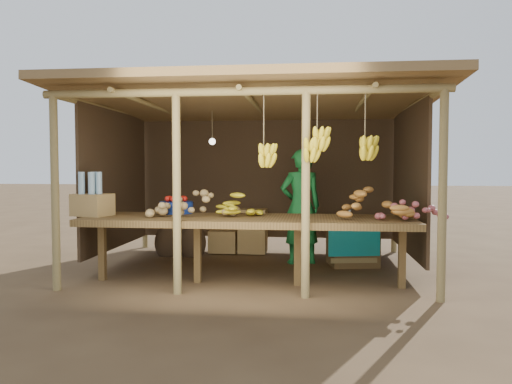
# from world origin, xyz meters

# --- Properties ---
(ground) EXTENTS (60.00, 60.00, 0.00)m
(ground) POSITION_xyz_m (0.00, 0.00, 0.00)
(ground) COLOR brown
(ground) RESTS_ON ground
(stall_structure) EXTENTS (4.70, 3.50, 2.43)m
(stall_structure) POSITION_xyz_m (0.08, 0.03, 1.92)
(stall_structure) COLOR olive
(stall_structure) RESTS_ON ground
(counter) EXTENTS (3.90, 1.05, 0.80)m
(counter) POSITION_xyz_m (0.00, -0.95, 0.74)
(counter) COLOR brown
(counter) RESTS_ON ground
(potato_heap) EXTENTS (1.07, 0.74, 0.37)m
(potato_heap) POSITION_xyz_m (-0.67, -0.89, 0.98)
(potato_heap) COLOR tan
(potato_heap) RESTS_ON counter
(sweet_potato_heap) EXTENTS (1.21, 0.94, 0.36)m
(sweet_potato_heap) POSITION_xyz_m (1.39, -1.03, 0.98)
(sweet_potato_heap) COLOR #C07E31
(sweet_potato_heap) RESTS_ON counter
(onion_heap) EXTENTS (0.90, 0.75, 0.35)m
(onion_heap) POSITION_xyz_m (1.88, -1.14, 0.98)
(onion_heap) COLOR #B05559
(onion_heap) RESTS_ON counter
(banana_pile) EXTENTS (0.70, 0.49, 0.35)m
(banana_pile) POSITION_xyz_m (-0.18, -0.85, 0.97)
(banana_pile) COLOR yellow
(banana_pile) RESTS_ON counter
(tomato_basin) EXTENTS (0.43, 0.43, 0.22)m
(tomato_basin) POSITION_xyz_m (-0.97, -0.55, 0.89)
(tomato_basin) COLOR navy
(tomato_basin) RESTS_ON counter
(bottle_box) EXTENTS (0.50, 0.44, 0.54)m
(bottle_box) POSITION_xyz_m (-1.90, -0.99, 1.01)
(bottle_box) COLOR #A07E47
(bottle_box) RESTS_ON counter
(vendor) EXTENTS (0.69, 0.56, 1.65)m
(vendor) POSITION_xyz_m (0.61, 0.39, 0.83)
(vendor) COLOR #1A7732
(vendor) RESTS_ON ground
(tarp_crate) EXTENTS (0.82, 0.74, 0.85)m
(tarp_crate) POSITION_xyz_m (1.34, 0.33, 0.35)
(tarp_crate) COLOR brown
(tarp_crate) RESTS_ON ground
(carton_stack) EXTENTS (0.94, 0.37, 0.70)m
(carton_stack) POSITION_xyz_m (-0.34, 1.09, 0.31)
(carton_stack) COLOR #A07E47
(carton_stack) RESTS_ON ground
(burlap_sacks) EXTENTS (0.82, 0.43, 0.58)m
(burlap_sacks) POSITION_xyz_m (-1.28, 0.78, 0.25)
(burlap_sacks) COLOR #453220
(burlap_sacks) RESTS_ON ground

